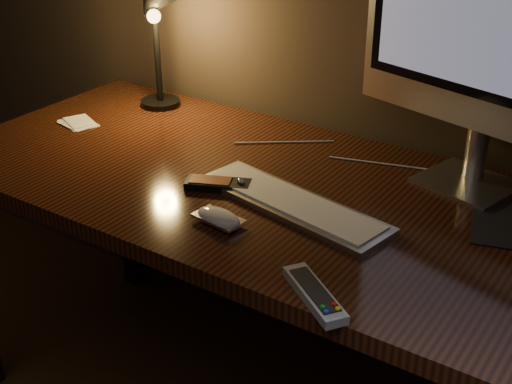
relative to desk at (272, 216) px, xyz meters
The scene contains 9 objects.
desk is the anchor object (origin of this frame).
monitor 0.69m from the desk, 22.98° to the left, with size 0.62×0.23×0.66m.
keyboard 0.24m from the desk, 44.43° to the right, with size 0.48×0.13×0.02m, color silver.
mouse 0.32m from the desk, 80.48° to the right, with size 0.11×0.06×0.02m, color white.
media_remote 0.21m from the desk, 108.71° to the right, with size 0.16×0.11×0.03m.
tv_remote 0.55m from the desk, 49.38° to the right, with size 0.17×0.14×0.02m.
papers 0.63m from the desk, behind, with size 0.12×0.08×0.01m, color white.
desk_lamp 0.65m from the desk, 162.28° to the left, with size 0.17×0.20×0.39m.
cable 0.21m from the desk, 66.44° to the left, with size 0.00×0.00×0.51m, color white.
Camera 1 is at (0.84, 0.60, 1.49)m, focal length 50.00 mm.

